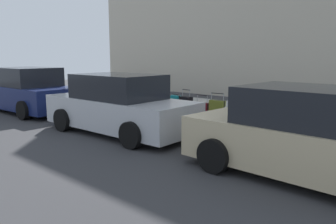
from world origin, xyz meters
The scene contains 19 objects.
ground_plane centered at (0.00, 0.00, 0.00)m, with size 40.00×40.00×0.00m, color #333335.
sidewalk_curb centered at (0.00, -2.50, 0.07)m, with size 18.00×5.00×0.14m, color #9E9B93.
suitcase_black_0 centered at (-4.10, -0.44, 0.41)m, with size 0.49×0.19×0.83m.
suitcase_teal_1 centered at (-3.52, -0.59, 0.46)m, with size 0.44×0.23×0.88m.
suitcase_red_2 centered at (-3.00, -0.54, 0.45)m, with size 0.37×0.24×0.92m.
suitcase_navy_3 centered at (-2.52, -0.50, 0.48)m, with size 0.37×0.24×0.97m.
suitcase_silver_4 centered at (-2.01, -0.45, 0.41)m, with size 0.41×0.26×0.76m.
suitcase_olive_5 centered at (-1.45, -0.51, 0.48)m, with size 0.48×0.21×0.91m.
suitcase_maroon_6 centered at (-0.86, -0.58, 0.42)m, with size 0.48×0.29×0.80m.
suitcase_black_7 centered at (-0.32, -0.47, 0.50)m, with size 0.39×0.27×0.94m.
suitcase_teal_8 centered at (0.18, -0.53, 0.49)m, with size 0.38×0.22×0.76m.
suitcase_red_9 centered at (0.70, -0.54, 0.48)m, with size 0.43×0.22×0.74m.
suitcase_navy_10 centered at (1.26, -0.48, 0.45)m, with size 0.44×0.20×0.91m.
suitcase_silver_11 centered at (1.82, -0.46, 0.43)m, with size 0.45×0.22×0.86m.
fire_hydrant centered at (2.83, -0.51, 0.59)m, with size 0.39×0.21×0.85m.
bollard_post centered at (3.42, -0.36, 0.52)m, with size 0.12×0.12×0.76m, color brown.
parked_car_beige_0 centered at (-4.87, 1.84, 0.75)m, with size 4.27×2.22×1.59m.
parked_car_silver_1 centered at (0.20, 1.84, 0.76)m, with size 4.57×2.06×1.62m.
parked_car_navy_2 centered at (5.54, 1.84, 0.79)m, with size 4.67×2.21×1.68m.
Camera 1 is at (-6.79, 7.66, 2.12)m, focal length 35.45 mm.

